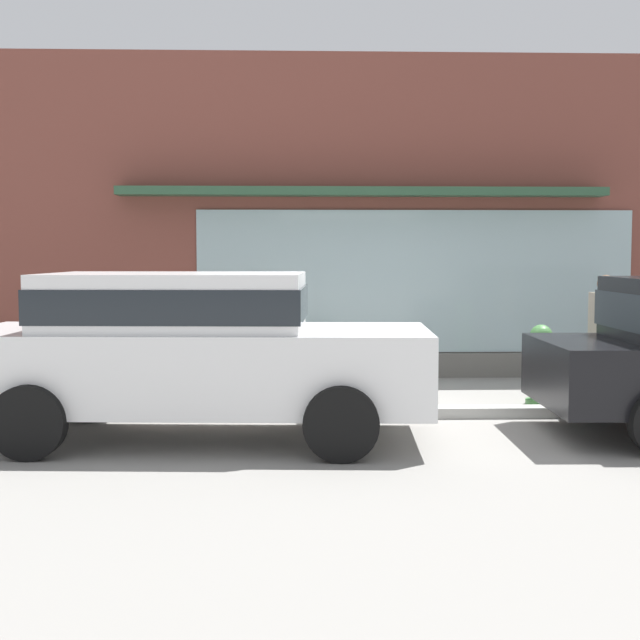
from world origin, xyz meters
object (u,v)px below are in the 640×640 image
potted_plant_corner_tall (301,362)px  potted_plant_by_entrance (236,358)px  pedestrian_with_handbag (606,330)px  parked_car_white (191,345)px  pedestrian_passerby (253,327)px  potted_plant_window_left (87,342)px  fire_hydrant (541,363)px

potted_plant_corner_tall → potted_plant_by_entrance: (-0.91, -0.41, 0.10)m
pedestrian_with_handbag → potted_plant_corner_tall: (-3.64, 2.11, -0.63)m
parked_car_white → pedestrian_passerby: bearing=80.8°
pedestrian_passerby → potted_plant_window_left: 2.95m
parked_car_white → potted_plant_corner_tall: (1.12, 3.92, -0.65)m
fire_hydrant → potted_plant_by_entrance: fire_hydrant is taller
pedestrian_passerby → potted_plant_corner_tall: 1.87m
pedestrian_passerby → potted_plant_window_left: bearing=-160.7°
fire_hydrant → pedestrian_passerby: pedestrian_passerby is taller
pedestrian_passerby → potted_plant_window_left: size_ratio=1.31×
parked_car_white → potted_plant_window_left: parked_car_white is taller
parked_car_white → potted_plant_corner_tall: 4.13m
potted_plant_corner_tall → potted_plant_by_entrance: size_ratio=0.70×
parked_car_white → potted_plant_corner_tall: parked_car_white is taller
pedestrian_passerby → parked_car_white: size_ratio=0.35×
pedestrian_with_handbag → potted_plant_by_entrance: (-4.55, 1.70, -0.53)m
fire_hydrant → parked_car_white: bearing=-154.6°
pedestrian_with_handbag → potted_plant_corner_tall: bearing=-150.5°
parked_car_white → potted_plant_corner_tall: size_ratio=8.55×
pedestrian_passerby → potted_plant_by_entrance: size_ratio=2.08×
pedestrian_passerby → parked_car_white: bearing=-48.7°
parked_car_white → potted_plant_by_entrance: bearing=89.9°
potted_plant_by_entrance → fire_hydrant: bearing=-23.2°
parked_car_white → potted_plant_window_left: 4.38m
pedestrian_passerby → parked_car_white: (-0.50, -2.27, 0.02)m
fire_hydrant → parked_car_white: size_ratio=0.21×
pedestrian_passerby → potted_plant_window_left: pedestrian_passerby is taller
parked_car_white → potted_plant_by_entrance: size_ratio=5.99×
parked_car_white → potted_plant_window_left: size_ratio=3.78×
potted_plant_by_entrance → pedestrian_with_handbag: bearing=-20.4°
pedestrian_with_handbag → potted_plant_window_left: size_ratio=1.30×
fire_hydrant → pedestrian_with_handbag: size_ratio=0.62×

